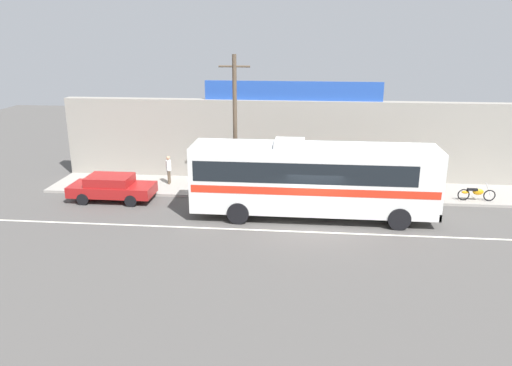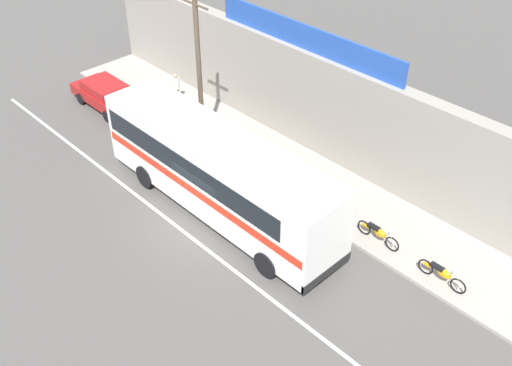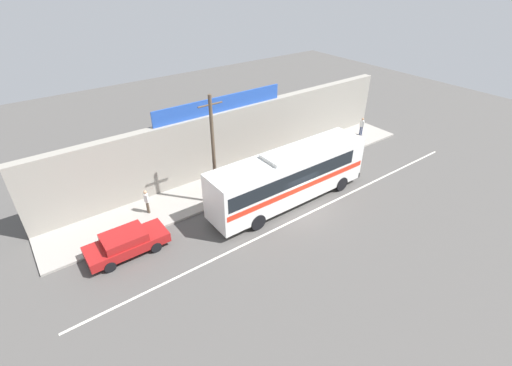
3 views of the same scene
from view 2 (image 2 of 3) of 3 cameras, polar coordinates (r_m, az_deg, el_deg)
name	(u,v)px [view 2 (image 2 of 3)]	position (r m, az deg, el deg)	size (l,w,h in m)	color
ground_plane	(200,223)	(23.89, -5.41, -3.89)	(70.00, 70.00, 0.00)	#4F4C49
sidewalk_slab	(289,170)	(26.62, 3.22, 1.31)	(30.00, 3.60, 0.14)	gray
storefront_facade	(324,108)	(26.74, 6.58, 7.24)	(30.00, 0.70, 4.80)	gray
storefront_billboard	(306,37)	(26.17, 4.85, 13.88)	(10.30, 0.12, 1.10)	#234CAD
road_center_stripe	(185,232)	(23.53, -6.91, -4.76)	(30.00, 0.14, 0.01)	silver
intercity_bus	(217,169)	(23.23, -3.84, 1.35)	(11.58, 2.66, 3.78)	silver
parked_car	(107,94)	(32.12, -14.25, 8.31)	(4.42, 1.91, 1.37)	maroon
utility_pole	(199,71)	(26.33, -5.52, 10.73)	(1.60, 0.22, 7.43)	brown
motorcycle_blue	(441,273)	(21.95, 17.49, -8.34)	(1.93, 0.56, 0.94)	black
motorcycle_purple	(378,233)	(22.97, 11.68, -4.76)	(1.93, 0.56, 0.94)	black
pedestrian_by_curb	(176,86)	(31.48, -7.73, 9.29)	(0.30, 0.48, 1.65)	brown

